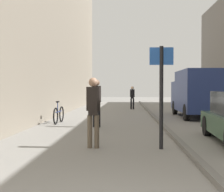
{
  "coord_description": "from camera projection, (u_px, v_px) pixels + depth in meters",
  "views": [
    {
      "loc": [
        0.11,
        -2.95,
        1.54
      ],
      "look_at": [
        -0.65,
        14.39,
        1.12
      ],
      "focal_mm": 51.42,
      "sensor_mm": 36.0,
      "label": 1
    }
  ],
  "objects": [
    {
      "name": "street_sign_post",
      "position": [
        161.0,
        88.0,
        8.08
      ],
      "size": [
        0.6,
        0.1,
        2.6
      ],
      "rotation": [
        0.0,
        0.0,
        3.16
      ],
      "color": "black",
      "rests_on": "ground_plane"
    },
    {
      "name": "pedestrian_main_foreground",
      "position": [
        132.0,
        96.0,
        23.37
      ],
      "size": [
        0.33,
        0.22,
        1.68
      ],
      "rotation": [
        0.0,
        0.0,
        3.03
      ],
      "color": "black",
      "rests_on": "ground_plane"
    },
    {
      "name": "bicycle_leaning",
      "position": [
        59.0,
        115.0,
        14.11
      ],
      "size": [
        0.12,
        1.77,
        0.98
      ],
      "rotation": [
        0.0,
        0.0,
        -0.04
      ],
      "color": "black",
      "rests_on": "ground_plane"
    },
    {
      "name": "delivery_van",
      "position": [
        197.0,
        93.0,
        16.9
      ],
      "size": [
        1.97,
        5.31,
        2.45
      ],
      "rotation": [
        0.0,
        0.0,
        -0.0
      ],
      "color": "navy",
      "rests_on": "ground_plane"
    },
    {
      "name": "pedestrian_mid_block",
      "position": [
        97.0,
        100.0,
        12.65
      ],
      "size": [
        0.36,
        0.28,
        1.88
      ],
      "rotation": [
        0.0,
        0.0,
        -0.34
      ],
      "color": "black",
      "rests_on": "ground_plane"
    },
    {
      "name": "ground_plane",
      "position": [
        124.0,
        121.0,
        14.97
      ],
      "size": [
        80.0,
        80.0,
        0.0
      ],
      "primitive_type": "plane",
      "color": "gray"
    },
    {
      "name": "pedestrian_far_crossing",
      "position": [
        93.0,
        107.0,
        8.22
      ],
      "size": [
        0.36,
        0.24,
        1.81
      ],
      "rotation": [
        0.0,
        0.0,
        -0.03
      ],
      "color": "brown",
      "rests_on": "ground_plane"
    },
    {
      "name": "kerb_strip",
      "position": [
        158.0,
        120.0,
        14.9
      ],
      "size": [
        0.16,
        40.0,
        0.12
      ],
      "primitive_type": "cube",
      "color": "#615F5B",
      "rests_on": "ground_plane"
    }
  ]
}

